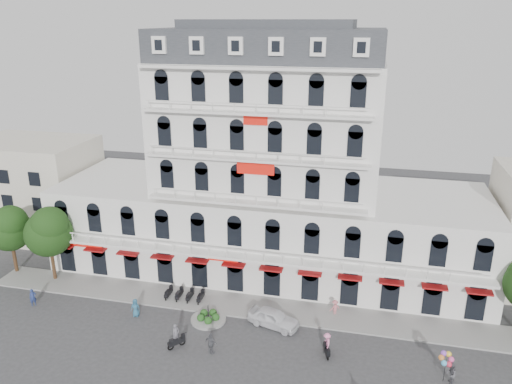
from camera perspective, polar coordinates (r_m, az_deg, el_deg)
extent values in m
plane|color=#38383A|center=(41.44, -4.04, -19.44)|extent=(120.00, 120.00, 0.00)
cube|color=gray|center=(48.46, -0.85, -12.92)|extent=(53.00, 4.00, 0.16)
cube|color=silver|center=(54.20, 1.43, -4.00)|extent=(45.00, 14.00, 9.00)
cube|color=silver|center=(50.89, 1.53, 7.46)|extent=(22.00, 12.00, 13.00)
cube|color=#2D3035|center=(49.88, 1.61, 16.49)|extent=(21.56, 11.76, 3.00)
cube|color=#2D3035|center=(49.83, 1.63, 18.67)|extent=(15.84, 8.64, 0.80)
cube|color=maroon|center=(48.02, -0.44, -8.54)|extent=(40.50, 1.00, 0.15)
cube|color=red|center=(45.69, -0.06, 2.87)|extent=(3.50, 0.10, 1.40)
cube|color=beige|center=(67.66, -23.90, 0.44)|extent=(14.00, 10.00, 12.00)
cylinder|color=gray|center=(46.75, -5.45, -14.28)|extent=(3.20, 3.20, 0.24)
cylinder|color=black|center=(46.33, -5.49, -13.48)|extent=(0.08, 0.08, 1.40)
sphere|color=#1B4C19|center=(46.38, -4.62, -14.07)|extent=(0.70, 0.70, 0.70)
sphere|color=#1B4C19|center=(47.04, -4.94, -13.56)|extent=(0.70, 0.70, 0.70)
sphere|color=#1B4C19|center=(47.06, -5.97, -13.58)|extent=(0.70, 0.70, 0.70)
sphere|color=#1B4C19|center=(46.42, -6.32, -14.10)|extent=(0.70, 0.70, 0.70)
sphere|color=#1B4C19|center=(45.99, -5.50, -14.42)|extent=(0.70, 0.70, 0.70)
cylinder|color=#382314|center=(59.52, -25.87, -6.74)|extent=(0.36, 0.36, 3.52)
sphere|color=#183611|center=(58.30, -26.32, -3.90)|extent=(4.48, 4.48, 4.48)
sphere|color=#183611|center=(57.42, -26.27, -3.11)|extent=(3.52, 3.52, 3.52)
sphere|color=#183611|center=(58.54, -26.54, -3.17)|extent=(3.20, 3.20, 3.20)
cylinder|color=#382314|center=(56.23, -22.17, -7.58)|extent=(0.36, 0.36, 3.74)
sphere|color=#183611|center=(54.87, -22.62, -4.40)|extent=(4.76, 4.76, 4.76)
sphere|color=#183611|center=(53.96, -22.51, -3.50)|extent=(3.74, 3.74, 3.74)
sphere|color=#183611|center=(55.07, -22.87, -3.58)|extent=(3.40, 3.40, 3.40)
imported|color=white|center=(45.54, 2.00, -14.18)|extent=(5.03, 3.13, 1.60)
cube|color=black|center=(43.60, -9.08, -16.54)|extent=(1.22, 1.38, 0.35)
torus|color=black|center=(43.96, -8.41, -16.60)|extent=(0.47, 0.54, 0.60)
torus|color=black|center=(43.56, -9.72, -17.06)|extent=(0.47, 0.54, 0.60)
imported|color=slate|center=(43.15, -9.14, -15.71)|extent=(0.73, 0.76, 1.74)
cube|color=black|center=(42.65, 8.07, -17.39)|extent=(0.74, 1.54, 0.35)
torus|color=black|center=(42.38, 8.19, -18.13)|extent=(0.28, 0.61, 0.60)
torus|color=black|center=(43.25, 7.92, -17.25)|extent=(0.28, 0.61, 0.60)
imported|color=pink|center=(42.24, 8.12, -16.63)|extent=(0.85, 1.16, 1.61)
imported|color=#2B6282|center=(48.06, -13.62, -12.73)|extent=(0.90, 0.63, 1.73)
imported|color=#57585F|center=(42.39, -5.17, -16.86)|extent=(1.20, 0.77, 1.90)
imported|color=#CF6D77|center=(47.51, 9.00, -12.92)|extent=(1.14, 1.06, 1.55)
imported|color=navy|center=(52.73, -24.14, -10.94)|extent=(0.71, 0.75, 1.72)
imported|color=#525259|center=(41.92, 21.36, -18.81)|extent=(0.85, 1.01, 1.85)
cylinder|color=black|center=(42.05, 20.76, -18.47)|extent=(0.04, 0.04, 2.00)
sphere|color=#E54C99|center=(41.52, 21.42, -17.38)|extent=(0.44, 0.44, 0.44)
sphere|color=yellow|center=(41.62, 21.16, -16.89)|extent=(0.44, 0.44, 0.44)
sphere|color=#994CD8|center=(41.55, 20.66, -16.86)|extent=(0.44, 0.44, 0.44)
sphere|color=orange|center=(41.39, 20.43, -17.32)|extent=(0.44, 0.44, 0.44)
sphere|color=#4CB2E5|center=(41.30, 20.70, -17.82)|extent=(0.44, 0.44, 0.44)
sphere|color=#D8334C|center=(41.39, 21.19, -17.89)|extent=(0.44, 0.44, 0.44)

